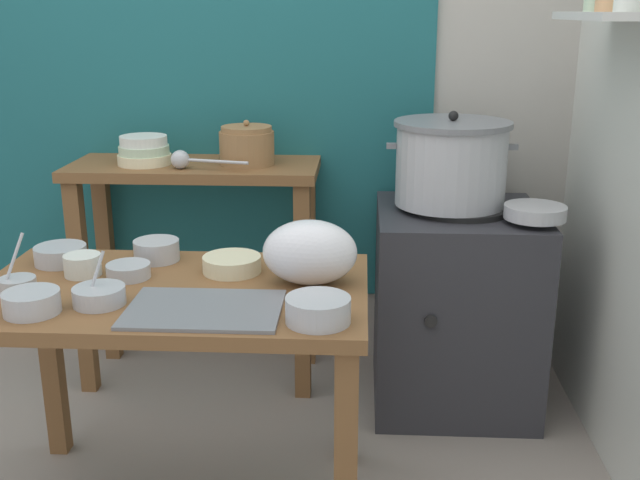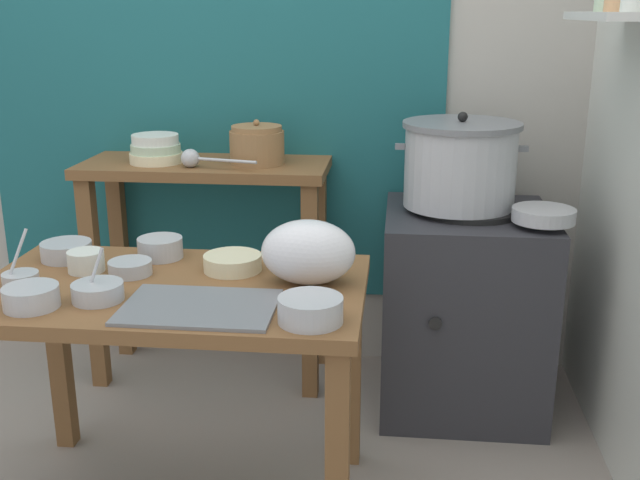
{
  "view_description": "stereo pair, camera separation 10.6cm",
  "coord_description": "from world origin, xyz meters",
  "px_view_note": "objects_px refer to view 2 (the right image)",
  "views": [
    {
      "loc": [
        0.52,
        -2.01,
        1.47
      ],
      "look_at": [
        0.4,
        0.11,
        0.82
      ],
      "focal_mm": 42.33,
      "sensor_mm": 36.0,
      "label": 1
    },
    {
      "loc": [
        0.62,
        -2.0,
        1.47
      ],
      "look_at": [
        0.4,
        0.11,
        0.82
      ],
      "focal_mm": 42.33,
      "sensor_mm": 36.0,
      "label": 2
    }
  ],
  "objects_px": {
    "bowl_stack_enamel": "(156,149)",
    "prep_bowl_8": "(310,309)",
    "prep_bowl_0": "(130,267)",
    "clay_pot": "(257,145)",
    "stove_block": "(463,309)",
    "wide_pan": "(544,215)",
    "plastic_bag": "(308,252)",
    "ladle": "(194,158)",
    "prep_table": "(174,320)",
    "serving_tray": "(199,307)",
    "prep_bowl_4": "(86,260)",
    "prep_bowl_1": "(98,291)",
    "prep_bowl_5": "(233,262)",
    "prep_bowl_6": "(66,250)",
    "prep_bowl_2": "(20,278)",
    "prep_bowl_3": "(160,247)",
    "prep_bowl_7": "(31,296)",
    "back_shelf_table": "(207,217)",
    "steamer_pot": "(460,164)"
  },
  "relations": [
    {
      "from": "back_shelf_table",
      "to": "steamer_pot",
      "type": "xyz_separation_m",
      "value": [
        0.97,
        -0.11,
        0.26
      ]
    },
    {
      "from": "prep_bowl_7",
      "to": "prep_bowl_2",
      "type": "bearing_deg",
      "value": 125.53
    },
    {
      "from": "bowl_stack_enamel",
      "to": "prep_bowl_8",
      "type": "distance_m",
      "value": 1.31
    },
    {
      "from": "prep_bowl_8",
      "to": "prep_bowl_5",
      "type": "bearing_deg",
      "value": 127.46
    },
    {
      "from": "plastic_bag",
      "to": "prep_bowl_4",
      "type": "distance_m",
      "value": 0.67
    },
    {
      "from": "steamer_pot",
      "to": "prep_bowl_3",
      "type": "bearing_deg",
      "value": -151.17
    },
    {
      "from": "wide_pan",
      "to": "prep_bowl_2",
      "type": "relative_size",
      "value": 1.32
    },
    {
      "from": "plastic_bag",
      "to": "wide_pan",
      "type": "xyz_separation_m",
      "value": [
        0.74,
        0.52,
        -0.01
      ]
    },
    {
      "from": "prep_bowl_1",
      "to": "prep_bowl_7",
      "type": "bearing_deg",
      "value": -156.03
    },
    {
      "from": "prep_bowl_5",
      "to": "bowl_stack_enamel",
      "type": "bearing_deg",
      "value": 122.49
    },
    {
      "from": "prep_table",
      "to": "wide_pan",
      "type": "distance_m",
      "value": 1.28
    },
    {
      "from": "clay_pot",
      "to": "prep_bowl_2",
      "type": "bearing_deg",
      "value": -118.45
    },
    {
      "from": "ladle",
      "to": "prep_bowl_1",
      "type": "bearing_deg",
      "value": -91.67
    },
    {
      "from": "clay_pot",
      "to": "prep_bowl_6",
      "type": "distance_m",
      "value": 0.86
    },
    {
      "from": "clay_pot",
      "to": "prep_bowl_4",
      "type": "relative_size",
      "value": 1.95
    },
    {
      "from": "ladle",
      "to": "prep_bowl_4",
      "type": "distance_m",
      "value": 0.72
    },
    {
      "from": "stove_block",
      "to": "prep_bowl_1",
      "type": "bearing_deg",
      "value": -140.14
    },
    {
      "from": "prep_table",
      "to": "back_shelf_table",
      "type": "height_order",
      "value": "back_shelf_table"
    },
    {
      "from": "clay_pot",
      "to": "prep_bowl_0",
      "type": "xyz_separation_m",
      "value": [
        -0.23,
        -0.8,
        -0.23
      ]
    },
    {
      "from": "prep_bowl_0",
      "to": "prep_bowl_4",
      "type": "relative_size",
      "value": 1.19
    },
    {
      "from": "prep_table",
      "to": "prep_bowl_7",
      "type": "height_order",
      "value": "prep_bowl_7"
    },
    {
      "from": "prep_bowl_2",
      "to": "plastic_bag",
      "type": "bearing_deg",
      "value": 8.06
    },
    {
      "from": "bowl_stack_enamel",
      "to": "clay_pot",
      "type": "bearing_deg",
      "value": 3.39
    },
    {
      "from": "ladle",
      "to": "prep_bowl_0",
      "type": "xyz_separation_m",
      "value": [
        -0.01,
        -0.7,
        -0.19
      ]
    },
    {
      "from": "prep_bowl_4",
      "to": "back_shelf_table",
      "type": "bearing_deg",
      "value": 78.11
    },
    {
      "from": "back_shelf_table",
      "to": "stove_block",
      "type": "height_order",
      "value": "back_shelf_table"
    },
    {
      "from": "serving_tray",
      "to": "prep_bowl_4",
      "type": "xyz_separation_m",
      "value": [
        -0.41,
        0.25,
        0.03
      ]
    },
    {
      "from": "ladle",
      "to": "prep_bowl_1",
      "type": "height_order",
      "value": "ladle"
    },
    {
      "from": "clay_pot",
      "to": "ladle",
      "type": "distance_m",
      "value": 0.25
    },
    {
      "from": "prep_bowl_4",
      "to": "prep_bowl_6",
      "type": "height_order",
      "value": "prep_bowl_4"
    },
    {
      "from": "prep_table",
      "to": "prep_bowl_4",
      "type": "relative_size",
      "value": 10.24
    },
    {
      "from": "ladle",
      "to": "prep_bowl_7",
      "type": "bearing_deg",
      "value": -100.44
    },
    {
      "from": "wide_pan",
      "to": "prep_bowl_1",
      "type": "bearing_deg",
      "value": -151.01
    },
    {
      "from": "steamer_pot",
      "to": "prep_bowl_7",
      "type": "distance_m",
      "value": 1.53
    },
    {
      "from": "prep_table",
      "to": "wide_pan",
      "type": "bearing_deg",
      "value": 27.02
    },
    {
      "from": "prep_bowl_5",
      "to": "steamer_pot",
      "type": "bearing_deg",
      "value": 41.42
    },
    {
      "from": "clay_pot",
      "to": "wide_pan",
      "type": "bearing_deg",
      "value": -15.96
    },
    {
      "from": "prep_table",
      "to": "bowl_stack_enamel",
      "type": "relative_size",
      "value": 5.4
    },
    {
      "from": "ladle",
      "to": "prep_bowl_7",
      "type": "distance_m",
      "value": 1.01
    },
    {
      "from": "clay_pot",
      "to": "prep_bowl_8",
      "type": "height_order",
      "value": "clay_pot"
    },
    {
      "from": "prep_bowl_4",
      "to": "prep_bowl_5",
      "type": "bearing_deg",
      "value": 7.1
    },
    {
      "from": "prep_table",
      "to": "prep_bowl_3",
      "type": "relative_size",
      "value": 7.81
    },
    {
      "from": "stove_block",
      "to": "clay_pot",
      "type": "bearing_deg",
      "value": 170.81
    },
    {
      "from": "prep_bowl_6",
      "to": "prep_bowl_8",
      "type": "relative_size",
      "value": 0.95
    },
    {
      "from": "plastic_bag",
      "to": "ladle",
      "type": "bearing_deg",
      "value": 126.01
    },
    {
      "from": "prep_bowl_0",
      "to": "clay_pot",
      "type": "bearing_deg",
      "value": 73.68
    },
    {
      "from": "prep_bowl_2",
      "to": "prep_bowl_3",
      "type": "height_order",
      "value": "prep_bowl_2"
    },
    {
      "from": "bowl_stack_enamel",
      "to": "prep_bowl_2",
      "type": "xyz_separation_m",
      "value": [
        -0.11,
        -0.91,
        -0.21
      ]
    },
    {
      "from": "prep_bowl_3",
      "to": "plastic_bag",
      "type": "bearing_deg",
      "value": -20.33
    },
    {
      "from": "steamer_pot",
      "to": "serving_tray",
      "type": "distance_m",
      "value": 1.2
    }
  ]
}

